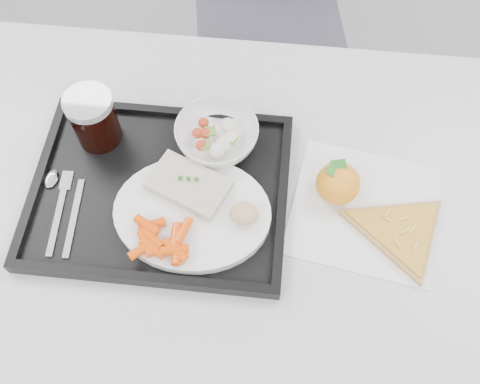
{
  "coord_description": "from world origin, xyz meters",
  "views": [
    {
      "loc": [
        0.03,
        -0.13,
        1.59
      ],
      "look_at": [
        -0.02,
        0.32,
        0.77
      ],
      "focal_mm": 40.0,
      "sensor_mm": 36.0,
      "label": 1
    }
  ],
  "objects_px": {
    "tray": "(160,191)",
    "pizza_slice": "(400,231)",
    "table": "(247,224)",
    "salad_bowl": "(217,135)",
    "dinner_plate": "(192,213)",
    "cola_glass": "(94,118)",
    "tangerine": "(338,183)"
  },
  "relations": [
    {
      "from": "cola_glass",
      "to": "pizza_slice",
      "type": "bearing_deg",
      "value": -14.01
    },
    {
      "from": "cola_glass",
      "to": "pizza_slice",
      "type": "distance_m",
      "value": 0.57
    },
    {
      "from": "table",
      "to": "tray",
      "type": "distance_m",
      "value": 0.18
    },
    {
      "from": "dinner_plate",
      "to": "salad_bowl",
      "type": "height_order",
      "value": "salad_bowl"
    },
    {
      "from": "table",
      "to": "tray",
      "type": "bearing_deg",
      "value": 175.06
    },
    {
      "from": "dinner_plate",
      "to": "tangerine",
      "type": "bearing_deg",
      "value": 17.62
    },
    {
      "from": "tray",
      "to": "dinner_plate",
      "type": "bearing_deg",
      "value": -34.49
    },
    {
      "from": "pizza_slice",
      "to": "tray",
      "type": "bearing_deg",
      "value": 175.07
    },
    {
      "from": "salad_bowl",
      "to": "tangerine",
      "type": "bearing_deg",
      "value": -19.13
    },
    {
      "from": "table",
      "to": "salad_bowl",
      "type": "distance_m",
      "value": 0.18
    },
    {
      "from": "salad_bowl",
      "to": "cola_glass",
      "type": "height_order",
      "value": "cola_glass"
    },
    {
      "from": "salad_bowl",
      "to": "pizza_slice",
      "type": "distance_m",
      "value": 0.36
    },
    {
      "from": "tangerine",
      "to": "dinner_plate",
      "type": "bearing_deg",
      "value": -162.38
    },
    {
      "from": "dinner_plate",
      "to": "salad_bowl",
      "type": "bearing_deg",
      "value": 81.35
    },
    {
      "from": "tray",
      "to": "pizza_slice",
      "type": "distance_m",
      "value": 0.42
    },
    {
      "from": "tray",
      "to": "salad_bowl",
      "type": "xyz_separation_m",
      "value": [
        0.09,
        0.11,
        0.03
      ]
    },
    {
      "from": "salad_bowl",
      "to": "cola_glass",
      "type": "relative_size",
      "value": 1.41
    },
    {
      "from": "table",
      "to": "cola_glass",
      "type": "xyz_separation_m",
      "value": [
        -0.29,
        0.11,
        0.14
      ]
    },
    {
      "from": "tray",
      "to": "pizza_slice",
      "type": "bearing_deg",
      "value": -4.93
    },
    {
      "from": "tray",
      "to": "tangerine",
      "type": "bearing_deg",
      "value": 6.06
    },
    {
      "from": "table",
      "to": "pizza_slice",
      "type": "height_order",
      "value": "pizza_slice"
    },
    {
      "from": "salad_bowl",
      "to": "tangerine",
      "type": "height_order",
      "value": "tangerine"
    },
    {
      "from": "dinner_plate",
      "to": "cola_glass",
      "type": "relative_size",
      "value": 2.5
    },
    {
      "from": "tray",
      "to": "tangerine",
      "type": "distance_m",
      "value": 0.31
    },
    {
      "from": "tangerine",
      "to": "salad_bowl",
      "type": "bearing_deg",
      "value": 160.87
    },
    {
      "from": "table",
      "to": "dinner_plate",
      "type": "distance_m",
      "value": 0.13
    },
    {
      "from": "tray",
      "to": "pizza_slice",
      "type": "relative_size",
      "value": 1.67
    },
    {
      "from": "table",
      "to": "tangerine",
      "type": "xyz_separation_m",
      "value": [
        0.15,
        0.05,
        0.1
      ]
    },
    {
      "from": "cola_glass",
      "to": "table",
      "type": "bearing_deg",
      "value": -21.73
    },
    {
      "from": "table",
      "to": "dinner_plate",
      "type": "xyz_separation_m",
      "value": [
        -0.09,
        -0.03,
        0.09
      ]
    },
    {
      "from": "table",
      "to": "tangerine",
      "type": "bearing_deg",
      "value": 16.96
    },
    {
      "from": "table",
      "to": "tray",
      "type": "xyz_separation_m",
      "value": [
        -0.16,
        0.01,
        0.08
      ]
    }
  ]
}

